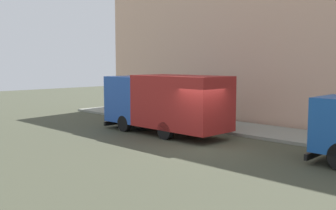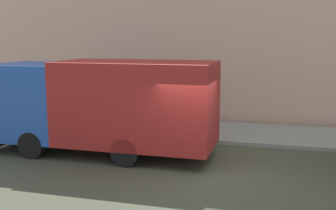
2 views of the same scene
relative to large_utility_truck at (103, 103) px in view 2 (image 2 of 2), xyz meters
The scene contains 7 objects.
ground 3.91m from the large_utility_truck, 104.98° to the right, with size 80.00×80.00×0.00m, color #3F4131.
sidewalk 5.35m from the large_utility_truck, 41.91° to the right, with size 3.41×30.00×0.15m, color gray.
large_utility_truck is the anchor object (origin of this frame).
pedestrian_walking 4.69m from the large_utility_truck, 18.25° to the left, with size 0.45×0.45×1.66m.
pedestrian_standing 3.22m from the large_utility_truck, ahead, with size 0.43×0.43×1.69m.
pedestrian_third 3.39m from the large_utility_truck, 25.11° to the right, with size 0.52×0.52×1.68m.
traffic_cone_orange 4.40m from the large_utility_truck, 46.30° to the left, with size 0.52×0.52×0.75m, color orange.
Camera 2 is at (-11.09, -2.04, 3.81)m, focal length 43.91 mm.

